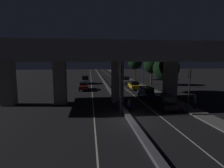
# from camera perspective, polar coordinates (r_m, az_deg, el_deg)

# --- Properties ---
(ground_plane) EXTENTS (200.00, 200.00, 0.00)m
(ground_plane) POSITION_cam_1_polar(r_m,az_deg,el_deg) (17.81, 6.09, -12.11)
(ground_plane) COLOR black
(lane_line_left_inner) EXTENTS (0.12, 126.00, 0.00)m
(lane_line_left_inner) POSITION_cam_1_polar(r_m,az_deg,el_deg) (51.64, -6.82, 1.02)
(lane_line_left_inner) COLOR beige
(lane_line_left_inner) RESTS_ON ground_plane
(lane_line_right_inner) EXTENTS (0.12, 126.00, 0.00)m
(lane_line_right_inner) POSITION_cam_1_polar(r_m,az_deg,el_deg) (52.18, 1.04, 1.15)
(lane_line_right_inner) COLOR beige
(lane_line_right_inner) RESTS_ON ground_plane
(median_divider) EXTENTS (0.59, 126.00, 0.30)m
(median_divider) POSITION_cam_1_polar(r_m,az_deg,el_deg) (51.77, -2.87, 1.25)
(median_divider) COLOR #4C4C51
(median_divider) RESTS_ON ground_plane
(sidewalk_right) EXTENTS (2.10, 126.00, 0.14)m
(sidewalk_right) POSITION_cam_1_polar(r_m,az_deg,el_deg) (46.30, 7.97, 0.31)
(sidewalk_right) COLOR #5B5956
(sidewalk_right) RESTS_ON ground_plane
(elevated_overpass) EXTENTS (33.69, 9.88, 8.92)m
(elevated_overpass) POSITION_cam_1_polar(r_m,az_deg,el_deg) (25.02, 1.14, 9.17)
(elevated_overpass) COLOR gray
(elevated_overpass) RESTS_ON ground_plane
(traffic_light_left_of_median) EXTENTS (0.30, 0.49, 5.75)m
(traffic_light_left_of_median) POSITION_cam_1_polar(r_m,az_deg,el_deg) (18.80, 2.72, 1.20)
(traffic_light_left_of_median) COLOR black
(traffic_light_left_of_median) RESTS_ON ground_plane
(traffic_light_right_of_median) EXTENTS (0.30, 0.49, 5.11)m
(traffic_light_right_of_median) POSITION_cam_1_polar(r_m,az_deg,el_deg) (21.69, 23.84, 0.33)
(traffic_light_right_of_median) COLOR black
(traffic_light_right_of_median) RESTS_ON ground_plane
(street_lamp) EXTENTS (2.69, 0.32, 8.30)m
(street_lamp) POSITION_cam_1_polar(r_m,az_deg,el_deg) (39.51, 9.65, 6.06)
(street_lamp) COLOR #2D2D30
(street_lamp) RESTS_ON ground_plane
(car_black_lead) EXTENTS (1.96, 4.06, 1.80)m
(car_black_lead) POSITION_cam_1_polar(r_m,az_deg,el_deg) (22.77, 16.81, -5.46)
(car_black_lead) COLOR black
(car_black_lead) RESTS_ON ground_plane
(car_dark_blue_second) EXTENTS (2.05, 4.39, 1.77)m
(car_dark_blue_second) POSITION_cam_1_polar(r_m,az_deg,el_deg) (28.79, 11.23, -2.63)
(car_dark_blue_second) COLOR #141938
(car_dark_blue_second) RESTS_ON ground_plane
(car_taxi_yellow_third) EXTENTS (2.03, 4.56, 1.67)m
(car_taxi_yellow_third) POSITION_cam_1_polar(r_m,az_deg,el_deg) (36.70, 7.16, -0.38)
(car_taxi_yellow_third) COLOR gold
(car_taxi_yellow_third) RESTS_ON ground_plane
(car_white_fourth) EXTENTS (1.97, 4.22, 1.86)m
(car_white_fourth) POSITION_cam_1_polar(r_m,az_deg,el_deg) (45.34, 4.38, 1.35)
(car_white_fourth) COLOR silver
(car_white_fourth) RESTS_ON ground_plane
(car_dark_red_lead_oncoming) EXTENTS (2.02, 4.82, 1.52)m
(car_dark_red_lead_oncoming) POSITION_cam_1_polar(r_m,az_deg,el_deg) (36.21, -9.26, -0.63)
(car_dark_red_lead_oncoming) COLOR #591414
(car_dark_red_lead_oncoming) RESTS_ON ground_plane
(car_silver_second_oncoming) EXTENTS (2.00, 4.35, 2.02)m
(car_silver_second_oncoming) POSITION_cam_1_polar(r_m,az_deg,el_deg) (45.70, -8.69, 1.43)
(car_silver_second_oncoming) COLOR gray
(car_silver_second_oncoming) RESTS_ON ground_plane
(motorcycle_blue_filtering_near) EXTENTS (0.34, 1.75, 1.49)m
(motorcycle_blue_filtering_near) POSITION_cam_1_polar(r_m,az_deg,el_deg) (21.72, 5.51, -6.68)
(motorcycle_blue_filtering_near) COLOR black
(motorcycle_blue_filtering_near) RESTS_ON ground_plane
(motorcycle_white_filtering_mid) EXTENTS (0.33, 1.93, 1.47)m
(motorcycle_white_filtering_mid) POSITION_cam_1_polar(r_m,az_deg,el_deg) (26.72, 3.30, -3.94)
(motorcycle_white_filtering_mid) COLOR black
(motorcycle_white_filtering_mid) RESTS_ON ground_plane
(pedestrian_on_sidewalk) EXTENTS (0.36, 0.36, 1.64)m
(pedestrian_on_sidewalk) POSITION_cam_1_polar(r_m,az_deg,el_deg) (23.79, 25.39, -5.33)
(pedestrian_on_sidewalk) COLOR black
(pedestrian_on_sidewalk) RESTS_ON sidewalk_right
(roadside_tree_kerbside_near) EXTENTS (4.78, 4.78, 6.92)m
(roadside_tree_kerbside_near) POSITION_cam_1_polar(r_m,az_deg,el_deg) (33.84, 17.22, 4.86)
(roadside_tree_kerbside_near) COLOR #38281C
(roadside_tree_kerbside_near) RESTS_ON ground_plane
(roadside_tree_kerbside_mid) EXTENTS (4.18, 4.18, 7.07)m
(roadside_tree_kerbside_mid) POSITION_cam_1_polar(r_m,az_deg,el_deg) (43.71, 12.85, 6.17)
(roadside_tree_kerbside_mid) COLOR #38281C
(roadside_tree_kerbside_mid) RESTS_ON ground_plane
(roadside_tree_kerbside_far) EXTENTS (4.22, 4.22, 7.44)m
(roadside_tree_kerbside_far) POSITION_cam_1_polar(r_m,az_deg,el_deg) (54.88, 7.53, 6.97)
(roadside_tree_kerbside_far) COLOR #38281C
(roadside_tree_kerbside_far) RESTS_ON ground_plane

